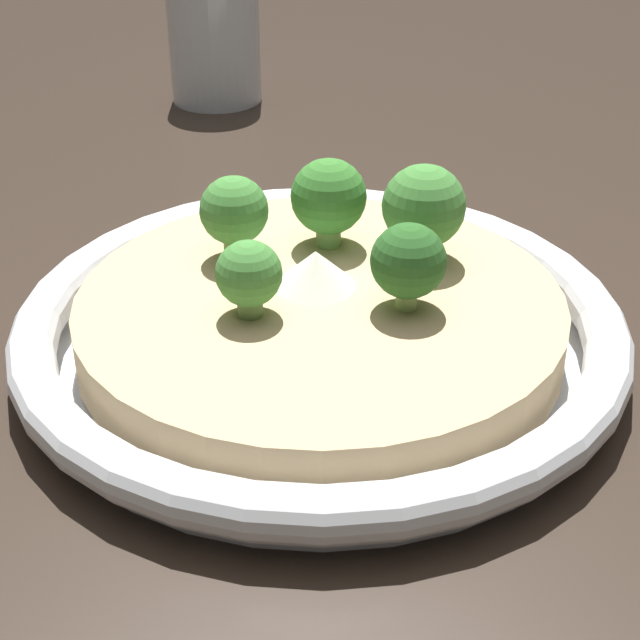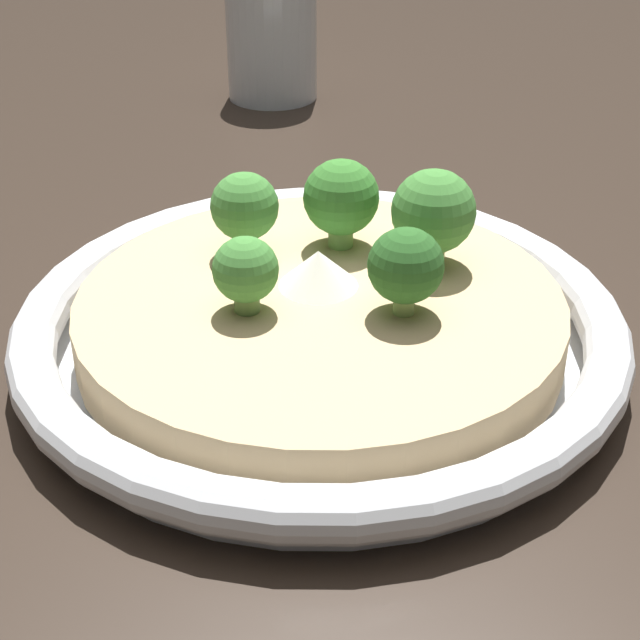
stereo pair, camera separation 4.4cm
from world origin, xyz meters
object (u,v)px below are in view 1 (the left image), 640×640
object	(u,v)px
risotto_bowl	(320,325)
broccoli_right	(234,212)
broccoli_front_right	(329,198)
drinking_glass	(214,34)
broccoli_back_right	(249,275)
broccoli_front_left	(408,262)
broccoli_front	(424,208)

from	to	relation	value
risotto_bowl	broccoli_right	size ratio (longest dim) A/B	6.72
broccoli_front_right	drinking_glass	xyz separation A→B (m)	(0.24, -0.22, -0.00)
broccoli_right	broccoli_back_right	size ratio (longest dim) A/B	1.19
broccoli_right	broccoli_front_right	xyz separation A→B (m)	(-0.03, -0.04, 0.00)
broccoli_back_right	risotto_bowl	bearing A→B (deg)	-118.93
risotto_bowl	drinking_glass	world-z (taller)	drinking_glass
risotto_bowl	broccoli_back_right	distance (m)	0.05
risotto_bowl	broccoli_back_right	size ratio (longest dim) A/B	8.01
broccoli_front_right	risotto_bowl	bearing A→B (deg)	118.70
broccoli_right	broccoli_front_left	size ratio (longest dim) A/B	1.04
broccoli_front_left	drinking_glass	xyz separation A→B (m)	(0.31, -0.25, -0.00)
broccoli_right	broccoli_front_left	distance (m)	0.09
broccoli_front_right	broccoli_right	bearing A→B (deg)	50.73
broccoli_front_left	drinking_glass	world-z (taller)	drinking_glass
broccoli_back_right	drinking_glass	xyz separation A→B (m)	(0.25, -0.29, 0.00)
broccoli_right	risotto_bowl	bearing A→B (deg)	170.06
risotto_bowl	broccoli_right	xyz separation A→B (m)	(0.05, -0.01, 0.04)
broccoli_front_left	risotto_bowl	bearing A→B (deg)	18.47
broccoli_right	broccoli_front	size ratio (longest dim) A/B	0.87
broccoli_right	broccoli_front	distance (m)	0.09
broccoli_front_right	broccoli_back_right	world-z (taller)	broccoli_front_right
broccoli_back_right	broccoli_front	distance (m)	0.09
broccoli_right	broccoli_back_right	distance (m)	0.05
broccoli_back_right	broccoli_front_left	bearing A→B (deg)	-141.74
broccoli_front	drinking_glass	size ratio (longest dim) A/B	0.46
broccoli_front_left	drinking_glass	bearing A→B (deg)	-39.39
broccoli_back_right	broccoli_front	xyz separation A→B (m)	(-0.04, -0.09, 0.01)
broccoli_front_right	drinking_glass	size ratio (longest dim) A/B	0.43
risotto_bowl	broccoli_front_left	bearing A→B (deg)	-161.53
broccoli_front_right	broccoli_front	bearing A→B (deg)	-165.60
broccoli_right	broccoli_front	bearing A→B (deg)	-147.47
risotto_bowl	broccoli_right	bearing A→B (deg)	-9.94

